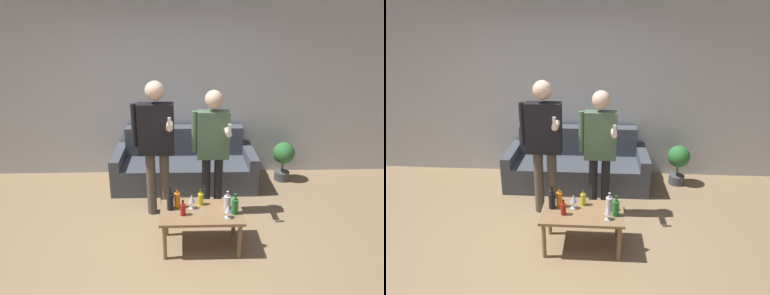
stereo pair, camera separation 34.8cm
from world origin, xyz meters
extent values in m
plane|color=#997A56|center=(0.00, 0.00, 0.00)|extent=(16.00, 16.00, 0.00)
cube|color=silver|center=(0.00, 2.30, 1.35)|extent=(8.00, 0.06, 2.70)
cube|color=#474C56|center=(0.20, 1.70, 0.19)|extent=(1.77, 0.61, 0.38)
cube|color=#474C56|center=(0.20, 2.13, 0.41)|extent=(1.77, 0.24, 0.81)
cube|color=#474C56|center=(-0.76, 1.82, 0.27)|extent=(0.14, 0.85, 0.54)
cube|color=#474C56|center=(1.15, 1.82, 0.27)|extent=(0.14, 0.85, 0.54)
cube|color=#8E6B47|center=(0.36, 0.31, 0.42)|extent=(0.87, 0.52, 0.03)
cylinder|color=#8E6B47|center=(-0.02, 0.10, 0.20)|extent=(0.04, 0.04, 0.40)
cylinder|color=#8E6B47|center=(0.74, 0.10, 0.20)|extent=(0.04, 0.04, 0.40)
cylinder|color=#8E6B47|center=(-0.02, 0.52, 0.20)|extent=(0.04, 0.04, 0.40)
cylinder|color=#8E6B47|center=(0.74, 0.52, 0.20)|extent=(0.04, 0.04, 0.40)
cylinder|color=silver|center=(0.64, 0.36, 0.51)|extent=(0.07, 0.07, 0.14)
cylinder|color=silver|center=(0.64, 0.36, 0.61)|extent=(0.03, 0.03, 0.06)
cylinder|color=black|center=(0.64, 0.36, 0.63)|extent=(0.03, 0.03, 0.01)
cylinder|color=yellow|center=(0.36, 0.45, 0.50)|extent=(0.06, 0.06, 0.13)
cylinder|color=yellow|center=(0.36, 0.45, 0.59)|extent=(0.02, 0.02, 0.05)
cylinder|color=black|center=(0.36, 0.45, 0.61)|extent=(0.03, 0.03, 0.01)
cylinder|color=#23752D|center=(0.71, 0.26, 0.52)|extent=(0.07, 0.07, 0.16)
cylinder|color=#23752D|center=(0.71, 0.26, 0.63)|extent=(0.03, 0.03, 0.06)
cylinder|color=black|center=(0.71, 0.26, 0.65)|extent=(0.03, 0.03, 0.01)
cylinder|color=#B21E1E|center=(0.17, 0.24, 0.50)|extent=(0.06, 0.06, 0.12)
cylinder|color=#B21E1E|center=(0.17, 0.24, 0.58)|extent=(0.02, 0.02, 0.05)
cylinder|color=black|center=(0.17, 0.24, 0.60)|extent=(0.02, 0.02, 0.01)
cylinder|color=black|center=(0.03, 0.36, 0.52)|extent=(0.07, 0.07, 0.18)
cylinder|color=black|center=(0.03, 0.36, 0.65)|extent=(0.03, 0.03, 0.07)
cylinder|color=black|center=(0.03, 0.36, 0.68)|extent=(0.03, 0.03, 0.01)
cylinder|color=orange|center=(0.11, 0.40, 0.52)|extent=(0.07, 0.07, 0.17)
cylinder|color=orange|center=(0.11, 0.40, 0.63)|extent=(0.02, 0.02, 0.07)
cylinder|color=black|center=(0.11, 0.40, 0.66)|extent=(0.03, 0.03, 0.01)
cylinder|color=silver|center=(0.26, 0.37, 0.44)|extent=(0.07, 0.07, 0.01)
cylinder|color=silver|center=(0.26, 0.37, 0.47)|extent=(0.01, 0.01, 0.07)
cone|color=silver|center=(0.26, 0.37, 0.55)|extent=(0.07, 0.07, 0.09)
cylinder|color=silver|center=(0.62, 0.18, 0.44)|extent=(0.07, 0.07, 0.01)
cylinder|color=silver|center=(0.62, 0.18, 0.47)|extent=(0.01, 0.01, 0.06)
cone|color=silver|center=(0.62, 0.18, 0.54)|extent=(0.07, 0.07, 0.08)
cylinder|color=brown|center=(-0.22, 1.02, 0.41)|extent=(0.12, 0.12, 0.82)
cylinder|color=brown|center=(-0.06, 1.02, 0.41)|extent=(0.12, 0.12, 0.82)
cube|color=black|center=(-0.14, 1.02, 1.12)|extent=(0.42, 0.19, 0.61)
sphere|color=beige|center=(-0.14, 1.02, 1.58)|extent=(0.22, 0.22, 0.22)
cylinder|color=black|center=(-0.39, 1.02, 1.17)|extent=(0.08, 0.08, 0.52)
cylinder|color=beige|center=(0.03, 0.88, 1.22)|extent=(0.08, 0.28, 0.08)
cube|color=white|center=(0.03, 0.71, 1.28)|extent=(0.03, 0.03, 0.14)
cylinder|color=#232328|center=(0.46, 0.99, 0.38)|extent=(0.11, 0.11, 0.77)
cylinder|color=#232328|center=(0.61, 0.99, 0.38)|extent=(0.11, 0.11, 0.77)
cube|color=#4C6B4C|center=(0.53, 0.99, 1.06)|extent=(0.38, 0.17, 0.58)
sphere|color=beige|center=(0.53, 0.99, 1.48)|extent=(0.21, 0.21, 0.21)
cylinder|color=#4C6B4C|center=(0.31, 0.99, 1.10)|extent=(0.07, 0.07, 0.49)
cylinder|color=beige|center=(0.68, 0.86, 1.14)|extent=(0.07, 0.25, 0.07)
cube|color=white|center=(0.68, 0.70, 1.20)|extent=(0.03, 0.03, 0.14)
cylinder|color=#4C4C51|center=(1.70, 1.93, 0.07)|extent=(0.23, 0.23, 0.14)
cylinder|color=#476B38|center=(1.70, 1.93, 0.23)|extent=(0.03, 0.03, 0.19)
sphere|color=#337A38|center=(1.70, 1.93, 0.44)|extent=(0.32, 0.32, 0.32)
camera|label=1|loc=(0.17, -2.83, 2.33)|focal=32.00mm
camera|label=2|loc=(0.52, -2.82, 2.33)|focal=32.00mm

